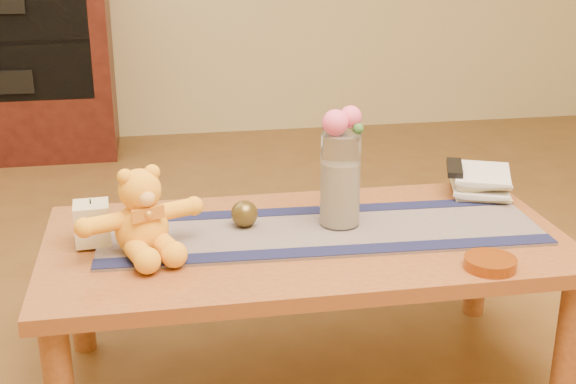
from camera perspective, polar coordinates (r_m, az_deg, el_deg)
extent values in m
plane|color=brown|center=(2.29, 1.27, -13.70)|extent=(5.50, 5.50, 0.00)
cube|color=brown|center=(2.09, 1.36, -3.80)|extent=(1.40, 0.70, 0.04)
cylinder|color=brown|center=(2.16, 20.11, -10.88)|extent=(0.07, 0.07, 0.41)
cylinder|color=brown|center=(2.42, -15.25, -6.92)|extent=(0.07, 0.07, 0.41)
cylinder|color=brown|center=(2.62, 13.93, -4.71)|extent=(0.07, 0.07, 0.41)
cube|color=#16173F|center=(2.10, 2.51, -2.91)|extent=(1.21, 0.40, 0.01)
cube|color=#131639|center=(1.97, 3.26, -4.38)|extent=(1.20, 0.11, 0.00)
cube|color=#131639|center=(2.23, 1.86, -1.36)|extent=(1.20, 0.11, 0.00)
cube|color=beige|center=(2.06, -14.36, -2.25)|extent=(0.10, 0.10, 0.11)
cylinder|color=black|center=(2.04, -14.50, -0.69)|extent=(0.00, 0.00, 0.01)
cylinder|color=silver|center=(2.09, 3.91, 0.90)|extent=(0.11, 0.11, 0.26)
cylinder|color=beige|center=(2.11, 3.89, -0.11)|extent=(0.09, 0.09, 0.18)
sphere|color=#F25583|center=(2.03, 3.54, 5.18)|extent=(0.07, 0.07, 0.07)
sphere|color=#F25583|center=(2.05, 4.67, 5.60)|extent=(0.06, 0.06, 0.06)
sphere|color=#4A62A2|center=(2.08, 4.05, 5.34)|extent=(0.04, 0.04, 0.04)
sphere|color=#4A62A2|center=(2.06, 3.06, 4.97)|extent=(0.04, 0.04, 0.04)
sphere|color=#33662D|center=(2.04, 5.24, 4.71)|extent=(0.03, 0.03, 0.03)
sphere|color=#50411A|center=(2.11, -3.26, -1.63)|extent=(0.09, 0.09, 0.07)
imported|color=beige|center=(2.45, 12.16, 0.19)|extent=(0.22, 0.26, 0.02)
imported|color=beige|center=(2.44, 12.31, 0.57)|extent=(0.24, 0.27, 0.02)
imported|color=beige|center=(2.44, 12.08, 1.06)|extent=(0.21, 0.26, 0.02)
imported|color=beige|center=(2.43, 12.35, 1.43)|extent=(0.24, 0.27, 0.02)
cube|color=black|center=(2.42, 12.29, 1.77)|extent=(0.10, 0.17, 0.02)
cylinder|color=#BF5914|center=(1.95, 14.81, -5.13)|extent=(0.14, 0.14, 0.03)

